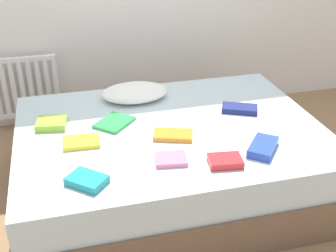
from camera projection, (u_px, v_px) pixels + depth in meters
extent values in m
plane|color=#93704C|center=(170.00, 189.00, 3.09)|extent=(8.00, 8.00, 0.00)
cube|color=brown|center=(170.00, 173.00, 3.02)|extent=(2.00, 1.50, 0.28)
cube|color=silver|center=(170.00, 141.00, 2.90)|extent=(1.96, 1.46, 0.22)
cylinder|color=white|center=(5.00, 89.00, 3.68)|extent=(0.04, 0.04, 0.54)
cylinder|color=white|center=(14.00, 89.00, 3.69)|extent=(0.04, 0.04, 0.54)
cylinder|color=white|center=(22.00, 88.00, 3.71)|extent=(0.04, 0.04, 0.54)
cylinder|color=white|center=(31.00, 87.00, 3.73)|extent=(0.04, 0.04, 0.54)
cylinder|color=white|center=(40.00, 86.00, 3.74)|extent=(0.04, 0.04, 0.54)
cylinder|color=white|center=(48.00, 85.00, 3.76)|extent=(0.04, 0.04, 0.54)
cylinder|color=white|center=(56.00, 84.00, 3.77)|extent=(0.04, 0.04, 0.54)
cube|color=white|center=(18.00, 60.00, 3.59)|extent=(0.61, 0.04, 0.04)
cube|color=white|center=(27.00, 114.00, 3.83)|extent=(0.61, 0.04, 0.04)
ellipsoid|color=white|center=(134.00, 92.00, 3.22)|extent=(0.49, 0.35, 0.10)
cube|color=orange|center=(173.00, 135.00, 2.72)|extent=(0.27, 0.21, 0.03)
cube|color=navy|center=(240.00, 109.00, 3.04)|extent=(0.27, 0.22, 0.04)
cube|color=yellow|center=(81.00, 142.00, 2.65)|extent=(0.23, 0.17, 0.03)
cube|color=#2847B7|center=(263.00, 147.00, 2.57)|extent=(0.26, 0.27, 0.05)
cube|color=teal|center=(87.00, 180.00, 2.28)|extent=(0.24, 0.23, 0.04)
cube|color=green|center=(114.00, 123.00, 2.88)|extent=(0.30, 0.30, 0.02)
cube|color=pink|center=(171.00, 159.00, 2.48)|extent=(0.20, 0.17, 0.03)
cube|color=red|center=(225.00, 161.00, 2.45)|extent=(0.20, 0.16, 0.04)
cube|color=#8CC638|center=(52.00, 123.00, 2.84)|extent=(0.22, 0.20, 0.05)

